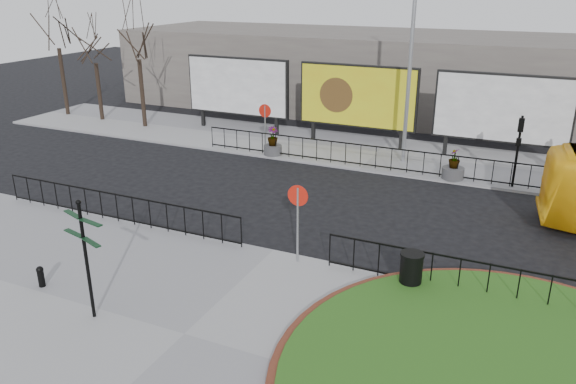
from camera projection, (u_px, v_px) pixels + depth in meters
The scene contains 22 objects.
ground at pixel (274, 253), 17.93m from camera, with size 90.00×90.00×0.00m, color black.
pavement_near at pixel (184, 336), 13.66m from camera, with size 30.00×10.00×0.12m, color gray.
pavement_far at pixel (378, 153), 28.13m from camera, with size 44.00×6.00×0.12m, color gray.
railing_near_left at pixel (117, 207), 19.76m from camera, with size 10.00×0.10×1.10m, color black, non-canonical shape.
railing_near_right at pixel (488, 281), 14.93m from camera, with size 9.00×0.10×1.10m, color black, non-canonical shape.
railing_far at pixel (384, 158), 25.23m from camera, with size 18.00×0.10×1.10m, color black, non-canonical shape.
speed_sign_far at pixel (265, 118), 27.20m from camera, with size 0.64×0.07×2.47m.
speed_sign_near at pixel (298, 207), 16.53m from camera, with size 0.64×0.07×2.47m.
billboard_left at pixel (238, 87), 31.35m from camera, with size 6.20×0.31×4.10m.
billboard_mid at pixel (357, 97), 28.64m from camera, with size 6.20×0.31×4.10m.
billboard_right at pixel (502, 109), 25.93m from camera, with size 6.20×0.31×4.10m.
lamp_post at pixel (410, 60), 25.01m from camera, with size 0.74×0.18×9.23m.
signal_pole_a at pixel (519, 141), 22.63m from camera, with size 0.22×0.26×3.00m.
tree_left at pixel (140, 66), 31.87m from camera, with size 2.00×2.00×7.00m, color #2D2119, non-canonical shape.
tree_mid at pixel (96, 68), 33.62m from camera, with size 2.00×2.00×6.20m, color #2D2119, non-canonical shape.
tree_far at pixel (60, 54), 34.72m from camera, with size 2.00×2.00×7.50m, color #2D2119, non-canonical shape.
building_backdrop at pixel (423, 75), 35.78m from camera, with size 40.00×10.00×5.00m, color #68625B.
fingerpost_sign at pixel (85, 248), 13.66m from camera, with size 1.49×0.63×3.21m.
bollard at pixel (41, 275), 15.64m from camera, with size 0.20×0.20×0.62m.
litter_bin at pixel (411, 271), 15.44m from camera, with size 0.66×0.66×1.10m.
planter_a at pixel (273, 144), 27.49m from camera, with size 0.89×0.89×1.39m.
planter_c at pixel (453, 168), 24.16m from camera, with size 0.94×0.94×1.35m.
Camera 1 is at (7.07, -14.45, 8.17)m, focal length 35.00 mm.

